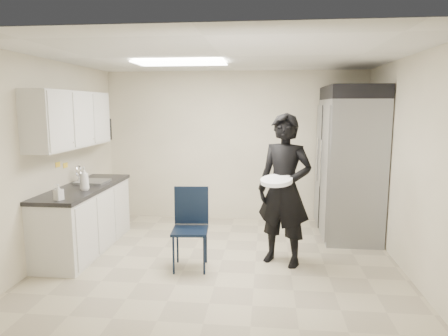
# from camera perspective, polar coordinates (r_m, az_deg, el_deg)

# --- Properties ---
(floor) EXTENTS (4.50, 4.50, 0.00)m
(floor) POSITION_cam_1_polar(r_m,az_deg,el_deg) (5.38, -0.29, -13.01)
(floor) COLOR #AEA589
(floor) RESTS_ON ground
(ceiling) EXTENTS (4.50, 4.50, 0.00)m
(ceiling) POSITION_cam_1_polar(r_m,az_deg,el_deg) (5.03, -0.31, 15.67)
(ceiling) COLOR silver
(ceiling) RESTS_ON back_wall
(back_wall) EXTENTS (4.50, 0.00, 4.50)m
(back_wall) POSITION_cam_1_polar(r_m,az_deg,el_deg) (7.02, 1.52, 3.10)
(back_wall) COLOR beige
(back_wall) RESTS_ON floor
(left_wall) EXTENTS (0.00, 4.00, 4.00)m
(left_wall) POSITION_cam_1_polar(r_m,az_deg,el_deg) (5.74, -23.22, 1.10)
(left_wall) COLOR beige
(left_wall) RESTS_ON floor
(right_wall) EXTENTS (0.00, 4.00, 4.00)m
(right_wall) POSITION_cam_1_polar(r_m,az_deg,el_deg) (5.29, 24.71, 0.39)
(right_wall) COLOR beige
(right_wall) RESTS_ON floor
(ceiling_panel) EXTENTS (1.20, 0.60, 0.02)m
(ceiling_panel) POSITION_cam_1_polar(r_m,az_deg,el_deg) (5.51, -6.25, 14.70)
(ceiling_panel) COLOR white
(ceiling_panel) RESTS_ON ceiling
(lower_counter) EXTENTS (0.60, 1.90, 0.86)m
(lower_counter) POSITION_cam_1_polar(r_m,az_deg,el_deg) (5.95, -19.22, -6.99)
(lower_counter) COLOR silver
(lower_counter) RESTS_ON floor
(countertop) EXTENTS (0.64, 1.95, 0.05)m
(countertop) POSITION_cam_1_polar(r_m,az_deg,el_deg) (5.85, -19.45, -2.69)
(countertop) COLOR black
(countertop) RESTS_ON lower_counter
(sink) EXTENTS (0.42, 0.40, 0.14)m
(sink) POSITION_cam_1_polar(r_m,az_deg,el_deg) (6.06, -18.26, -2.37)
(sink) COLOR gray
(sink) RESTS_ON countertop
(faucet) EXTENTS (0.02, 0.02, 0.24)m
(faucet) POSITION_cam_1_polar(r_m,az_deg,el_deg) (6.12, -20.03, -0.93)
(faucet) COLOR silver
(faucet) RESTS_ON countertop
(upper_cabinets) EXTENTS (0.35, 1.80, 0.75)m
(upper_cabinets) POSITION_cam_1_polar(r_m,az_deg,el_deg) (5.80, -21.05, 6.51)
(upper_cabinets) COLOR silver
(upper_cabinets) RESTS_ON left_wall
(towel_dispenser) EXTENTS (0.22, 0.30, 0.35)m
(towel_dispenser) POSITION_cam_1_polar(r_m,az_deg,el_deg) (6.87, -17.08, 5.27)
(towel_dispenser) COLOR black
(towel_dispenser) RESTS_ON left_wall
(notice_sticker_left) EXTENTS (0.00, 0.12, 0.07)m
(notice_sticker_left) POSITION_cam_1_polar(r_m,az_deg,el_deg) (5.84, -22.64, 0.45)
(notice_sticker_left) COLOR yellow
(notice_sticker_left) RESTS_ON left_wall
(notice_sticker_right) EXTENTS (0.00, 0.12, 0.07)m
(notice_sticker_right) POSITION_cam_1_polar(r_m,az_deg,el_deg) (6.02, -21.71, 0.36)
(notice_sticker_right) COLOR yellow
(notice_sticker_right) RESTS_ON left_wall
(commercial_fridge) EXTENTS (0.80, 1.35, 2.10)m
(commercial_fridge) POSITION_cam_1_polar(r_m,az_deg,el_deg) (6.44, 17.44, -0.07)
(commercial_fridge) COLOR gray
(commercial_fridge) RESTS_ON floor
(fridge_compressor) EXTENTS (0.80, 1.35, 0.20)m
(fridge_compressor) POSITION_cam_1_polar(r_m,az_deg,el_deg) (6.37, 17.93, 10.20)
(fridge_compressor) COLOR black
(fridge_compressor) RESTS_ON commercial_fridge
(folding_chair) EXTENTS (0.47, 0.47, 0.97)m
(folding_chair) POSITION_cam_1_polar(r_m,az_deg,el_deg) (4.99, -4.87, -8.91)
(folding_chair) COLOR black
(folding_chair) RESTS_ON floor
(man_tuxedo) EXTENTS (0.84, 0.72, 1.92)m
(man_tuxedo) POSITION_cam_1_polar(r_m,az_deg,el_deg) (5.07, 8.60, -3.13)
(man_tuxedo) COLOR black
(man_tuxedo) RESTS_ON floor
(bucket_lid) EXTENTS (0.51, 0.51, 0.05)m
(bucket_lid) POSITION_cam_1_polar(r_m,az_deg,el_deg) (4.81, 7.50, -1.80)
(bucket_lid) COLOR silver
(bucket_lid) RESTS_ON man_tuxedo
(soap_bottle_a) EXTENTS (0.16, 0.16, 0.31)m
(soap_bottle_a) POSITION_cam_1_polar(r_m,az_deg,el_deg) (5.52, -19.34, -1.43)
(soap_bottle_a) COLOR white
(soap_bottle_a) RESTS_ON countertop
(soap_bottle_b) EXTENTS (0.11, 0.11, 0.19)m
(soap_bottle_b) POSITION_cam_1_polar(r_m,az_deg,el_deg) (5.07, -22.56, -3.19)
(soap_bottle_b) COLOR silver
(soap_bottle_b) RESTS_ON countertop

